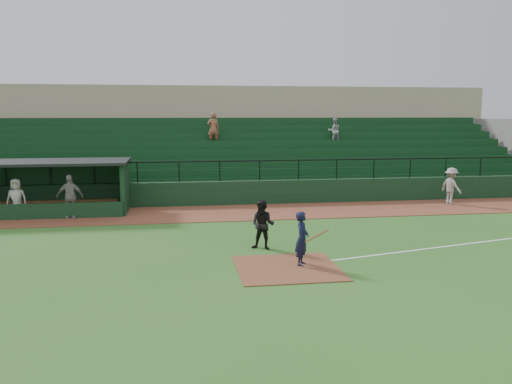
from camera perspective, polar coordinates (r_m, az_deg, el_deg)
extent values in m
plane|color=#2B5D1E|center=(16.64, 2.69, -7.28)|extent=(90.00, 90.00, 0.00)
cube|color=brown|center=(24.33, -1.09, -2.21)|extent=(40.00, 4.00, 0.03)
cube|color=brown|center=(15.70, 3.43, -8.19)|extent=(3.00, 3.00, 0.03)
cube|color=white|center=(20.78, 24.21, -4.83)|extent=(17.49, 4.44, 0.01)
cube|color=black|center=(26.38, -1.75, -0.09)|extent=(36.00, 0.35, 1.20)
cylinder|color=black|center=(26.19, -1.76, 3.38)|extent=(36.00, 0.06, 0.06)
cube|color=slate|center=(31.08, -2.89, 3.42)|extent=(36.00, 9.00, 3.60)
cube|color=#0F3818|center=(30.54, -2.79, 4.18)|extent=(34.56, 8.00, 4.05)
cube|color=slate|center=(37.52, 25.66, 3.92)|extent=(0.35, 9.50, 4.20)
cube|color=tan|center=(37.45, -3.96, 6.41)|extent=(38.00, 3.00, 6.40)
cube|color=slate|center=(35.45, -3.68, 7.11)|extent=(36.00, 2.00, 0.20)
imported|color=#A1A1A1|center=(33.10, 8.47, 6.57)|extent=(0.76, 0.59, 1.57)
imported|color=brown|center=(31.69, -4.63, 6.85)|extent=(0.69, 0.45, 1.90)
cube|color=black|center=(27.10, -22.73, 0.66)|extent=(8.50, 0.20, 2.30)
cube|color=black|center=(25.12, -13.98, 0.50)|extent=(0.20, 2.60, 2.30)
cube|color=black|center=(25.72, -23.56, 2.95)|extent=(8.90, 3.20, 0.12)
cube|color=olive|center=(26.84, -22.82, -1.36)|extent=(7.65, 0.40, 0.50)
cube|color=black|center=(24.68, -24.07, -2.00)|extent=(8.50, 0.12, 0.70)
imported|color=black|center=(15.80, 5.00, -5.07)|extent=(0.60, 0.71, 1.64)
cylinder|color=olive|center=(15.68, 6.60, -4.71)|extent=(0.79, 0.34, 0.35)
imported|color=black|center=(17.64, 0.75, -3.58)|extent=(1.00, 0.92, 1.66)
imported|color=#9D9993|center=(28.10, 20.37, 0.62)|extent=(1.02, 1.33, 1.83)
imported|color=gray|center=(24.15, -19.50, -0.45)|extent=(1.14, 0.52, 1.90)
imported|color=#A39F99|center=(24.85, -24.48, -0.68)|extent=(0.88, 0.60, 1.74)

